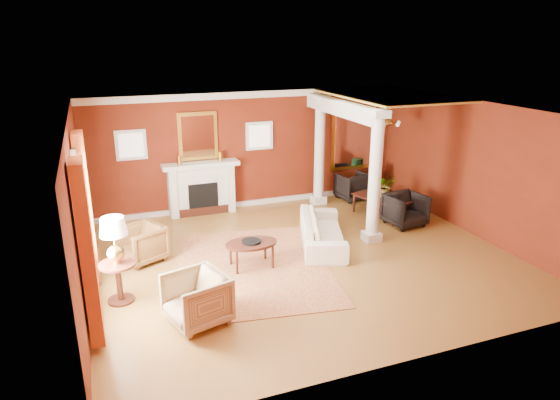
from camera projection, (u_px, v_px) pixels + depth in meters
name	position (u px, v px, depth m)	size (l,w,h in m)	color
ground	(304.00, 258.00, 9.86)	(8.00, 8.00, 0.00)	brown
room_shell	(306.00, 159.00, 9.22)	(8.04, 7.04, 2.92)	#5F1B0D
fireplace	(202.00, 188.00, 12.17)	(1.85, 0.42, 1.29)	silver
overmantel_mirror	(198.00, 136.00, 11.89)	(0.95, 0.07, 1.15)	yellow
flank_window_left	(131.00, 145.00, 11.41)	(0.70, 0.07, 0.70)	silver
flank_window_right	(259.00, 136.00, 12.45)	(0.70, 0.07, 0.70)	silver
left_window	(86.00, 227.00, 7.58)	(0.21, 2.55, 2.60)	white
column_front	(375.00, 177.00, 10.25)	(0.36, 0.36, 2.80)	silver
column_back	(320.00, 150.00, 12.64)	(0.36, 0.36, 2.80)	silver
header_beam	(341.00, 108.00, 11.29)	(0.30, 3.20, 0.32)	silver
amber_ceiling	(389.00, 96.00, 11.46)	(2.30, 3.40, 0.04)	gold
dining_mirror	(353.00, 138.00, 13.41)	(1.30, 0.07, 1.70)	yellow
chandelier	(388.00, 122.00, 11.72)	(0.60, 0.62, 0.75)	#A78034
crown_trim	(249.00, 95.00, 12.04)	(8.00, 0.08, 0.16)	silver
base_trim	(251.00, 203.00, 12.91)	(8.00, 0.08, 0.12)	silver
rug	(253.00, 267.00, 9.48)	(2.77, 3.70, 0.01)	maroon
sofa	(323.00, 226.00, 10.38)	(2.15, 0.63, 0.84)	#F1E7CA
armchair_leopard	(141.00, 242.00, 9.62)	(0.77, 0.72, 0.80)	black
armchair_stripe	(197.00, 297.00, 7.54)	(0.84, 0.79, 0.87)	tan
coffee_table	(251.00, 245.00, 9.36)	(1.00, 1.00, 0.50)	black
coffee_book	(251.00, 237.00, 9.32)	(0.15, 0.02, 0.20)	black
side_table	(115.00, 246.00, 7.97)	(0.59, 0.59, 1.48)	black
dining_table	(383.00, 201.00, 12.05)	(1.38, 0.49, 0.77)	black
dining_chair_near	(406.00, 208.00, 11.44)	(0.80, 0.75, 0.82)	black
dining_chair_far	(353.00, 185.00, 13.31)	(0.76, 0.71, 0.78)	black
green_urn	(374.00, 185.00, 13.47)	(0.36, 0.36, 0.87)	#12391B
potted_plant	(386.00, 177.00, 11.86)	(0.49, 0.55, 0.43)	#26591E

